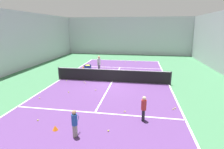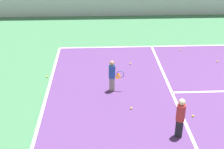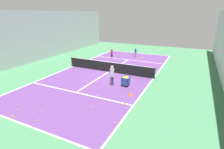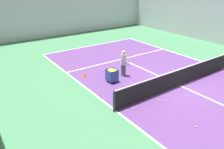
% 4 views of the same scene
% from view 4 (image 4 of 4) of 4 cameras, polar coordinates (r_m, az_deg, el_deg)
% --- Properties ---
extents(ground_plane, '(35.57, 35.57, 0.00)m').
position_cam_4_polar(ground_plane, '(13.40, 17.24, -2.76)').
color(ground_plane, '#3D754C').
extents(court_playing_area, '(9.29, 20.38, 0.00)m').
position_cam_4_polar(court_playing_area, '(13.40, 17.24, -2.75)').
color(court_playing_area, '#563370').
rests_on(court_playing_area, ground).
extents(line_baseline_far, '(9.29, 0.10, 0.00)m').
position_cam_4_polar(line_baseline_far, '(20.68, -5.32, 7.52)').
color(line_baseline_far, white).
rests_on(line_baseline_far, ground).
extents(line_sideline_left, '(0.10, 20.38, 0.00)m').
position_cam_4_polar(line_sideline_left, '(10.48, 0.95, -9.42)').
color(line_sideline_left, white).
rests_on(line_sideline_left, ground).
extents(line_sideline_right, '(0.10, 20.38, 0.00)m').
position_cam_4_polar(line_sideline_right, '(17.11, 27.01, 1.45)').
color(line_sideline_right, white).
rests_on(line_sideline_right, ground).
extents(line_service_far, '(9.29, 0.10, 0.00)m').
position_cam_4_polar(line_service_far, '(17.04, 2.50, 4.04)').
color(line_service_far, white).
rests_on(line_service_far, ground).
extents(line_centre_service, '(0.10, 11.21, 0.00)m').
position_cam_4_polar(line_centre_service, '(13.40, 17.25, -2.74)').
color(line_centre_service, white).
rests_on(line_centre_service, ground).
extents(hall_enclosure_far, '(20.48, 0.15, 6.13)m').
position_cam_4_polar(hall_enclosure_far, '(25.10, -12.43, 17.08)').
color(hall_enclosure_far, silver).
rests_on(hall_enclosure_far, ground).
extents(tennis_net, '(9.59, 0.10, 1.09)m').
position_cam_4_polar(tennis_net, '(13.17, 17.53, -0.57)').
color(tennis_net, '#2D2D33').
rests_on(tennis_net, ground).
extents(coach_at_net, '(0.35, 0.67, 1.71)m').
position_cam_4_polar(coach_at_net, '(13.73, 3.05, 3.42)').
color(coach_at_net, '#4C4C56').
rests_on(coach_at_net, ground).
extents(ball_cart, '(0.57, 0.61, 0.81)m').
position_cam_4_polar(ball_cart, '(13.03, 0.00, 0.40)').
color(ball_cart, '#2D478C').
rests_on(ball_cart, ground).
extents(training_cone_0, '(0.17, 0.17, 0.22)m').
position_cam_4_polar(training_cone_0, '(15.09, -10.01, 1.46)').
color(training_cone_0, orange).
rests_on(training_cone_0, ground).
extents(training_cone_1, '(0.27, 0.27, 0.34)m').
position_cam_4_polar(training_cone_1, '(13.96, -7.23, 0.04)').
color(training_cone_1, orange).
rests_on(training_cone_1, ground).
extents(tennis_ball_1, '(0.07, 0.07, 0.07)m').
position_cam_4_polar(tennis_ball_1, '(16.89, -6.56, 3.84)').
color(tennis_ball_1, yellow).
rests_on(tennis_ball_1, ground).
extents(tennis_ball_2, '(0.07, 0.07, 0.07)m').
position_cam_4_polar(tennis_ball_2, '(19.66, -2.59, 6.84)').
color(tennis_ball_2, yellow).
rests_on(tennis_ball_2, ground).
extents(tennis_ball_3, '(0.07, 0.07, 0.07)m').
position_cam_4_polar(tennis_ball_3, '(11.51, 12.05, -6.52)').
color(tennis_ball_3, yellow).
rests_on(tennis_ball_3, ground).
extents(tennis_ball_5, '(0.07, 0.07, 0.07)m').
position_cam_4_polar(tennis_ball_5, '(10.07, 21.16, -12.58)').
color(tennis_ball_5, yellow).
rests_on(tennis_ball_5, ground).
extents(tennis_ball_6, '(0.07, 0.07, 0.07)m').
position_cam_4_polar(tennis_ball_6, '(15.88, -2.33, 2.67)').
color(tennis_ball_6, yellow).
rests_on(tennis_ball_6, ground).
extents(tennis_ball_8, '(0.07, 0.07, 0.07)m').
position_cam_4_polar(tennis_ball_8, '(21.14, -1.54, 8.07)').
color(tennis_ball_8, yellow).
rests_on(tennis_ball_8, ground).
extents(tennis_ball_10, '(0.07, 0.07, 0.07)m').
position_cam_4_polar(tennis_ball_10, '(12.21, -3.33, -4.13)').
color(tennis_ball_10, yellow).
rests_on(tennis_ball_10, ground).
extents(tennis_ball_11, '(0.07, 0.07, 0.07)m').
position_cam_4_polar(tennis_ball_11, '(16.47, 21.43, 1.76)').
color(tennis_ball_11, yellow).
rests_on(tennis_ball_11, ground).
extents(tennis_ball_12, '(0.07, 0.07, 0.07)m').
position_cam_4_polar(tennis_ball_12, '(20.83, -0.00, 7.84)').
color(tennis_ball_12, yellow).
rests_on(tennis_ball_12, ground).
extents(tennis_ball_13, '(0.07, 0.07, 0.07)m').
position_cam_4_polar(tennis_ball_13, '(11.69, 23.24, -7.58)').
color(tennis_ball_13, yellow).
rests_on(tennis_ball_13, ground).
extents(tennis_ball_15, '(0.07, 0.07, 0.07)m').
position_cam_4_polar(tennis_ball_15, '(13.79, 11.52, -1.19)').
color(tennis_ball_15, yellow).
rests_on(tennis_ball_15, ground).
extents(tennis_ball_16, '(0.07, 0.07, 0.07)m').
position_cam_4_polar(tennis_ball_16, '(21.08, -2.17, 8.01)').
color(tennis_ball_16, yellow).
rests_on(tennis_ball_16, ground).
extents(tennis_ball_19, '(0.07, 0.07, 0.07)m').
position_cam_4_polar(tennis_ball_19, '(20.02, -5.35, 7.07)').
color(tennis_ball_19, yellow).
rests_on(tennis_ball_19, ground).
extents(tennis_ball_21, '(0.07, 0.07, 0.07)m').
position_cam_4_polar(tennis_ball_21, '(11.51, 13.70, -6.70)').
color(tennis_ball_21, yellow).
rests_on(tennis_ball_21, ground).
extents(tennis_ball_22, '(0.07, 0.07, 0.07)m').
position_cam_4_polar(tennis_ball_22, '(13.47, 1.74, -1.31)').
color(tennis_ball_22, yellow).
rests_on(tennis_ball_22, ground).
extents(tennis_ball_23, '(0.07, 0.07, 0.07)m').
position_cam_4_polar(tennis_ball_23, '(10.60, 5.75, -8.91)').
color(tennis_ball_23, yellow).
rests_on(tennis_ball_23, ground).
extents(tennis_ball_24, '(0.07, 0.07, 0.07)m').
position_cam_4_polar(tennis_ball_24, '(16.96, -14.23, 3.33)').
color(tennis_ball_24, yellow).
rests_on(tennis_ball_24, ground).
extents(tennis_ball_25, '(0.07, 0.07, 0.07)m').
position_cam_4_polar(tennis_ball_25, '(13.69, -0.75, -0.88)').
color(tennis_ball_25, yellow).
rests_on(tennis_ball_25, ground).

